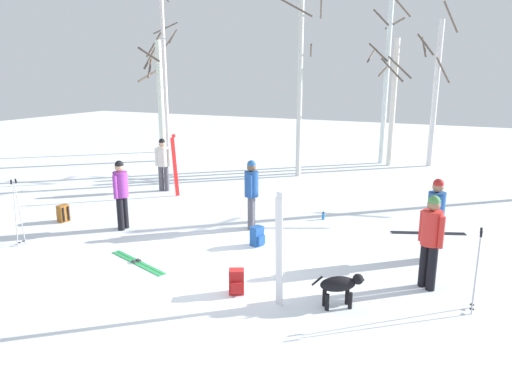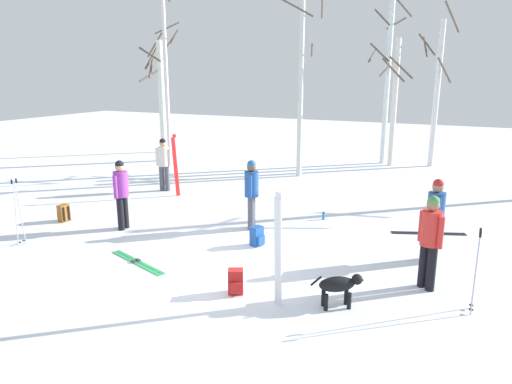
% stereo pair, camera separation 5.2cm
% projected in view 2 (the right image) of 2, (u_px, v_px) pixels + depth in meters
% --- Properties ---
extents(ground_plane, '(60.00, 60.00, 0.00)m').
position_uv_depth(ground_plane, '(198.00, 270.00, 9.17)').
color(ground_plane, white).
extents(person_0, '(0.50, 0.34, 1.72)m').
position_uv_depth(person_0, '(164.00, 161.00, 15.12)').
color(person_0, '#4C4C56').
rests_on(person_0, ground_plane).
extents(person_1, '(0.44, 0.35, 1.72)m').
position_uv_depth(person_1, '(430.00, 236.00, 8.15)').
color(person_1, black).
rests_on(person_1, ground_plane).
extents(person_2, '(0.34, 0.52, 1.72)m').
position_uv_depth(person_2, '(121.00, 190.00, 11.35)').
color(person_2, black).
rests_on(person_2, ground_plane).
extents(person_3, '(0.34, 0.51, 1.72)m').
position_uv_depth(person_3, '(435.00, 215.00, 9.39)').
color(person_3, '#4C4C56').
rests_on(person_3, ground_plane).
extents(person_4, '(0.34, 0.50, 1.72)m').
position_uv_depth(person_4, '(252.00, 190.00, 11.38)').
color(person_4, '#4C4C56').
rests_on(person_4, ground_plane).
extents(dog, '(0.78, 0.53, 0.57)m').
position_uv_depth(dog, '(339.00, 285.00, 7.62)').
color(dog, black).
rests_on(dog, ground_plane).
extents(ski_pair_planted_0, '(0.16, 0.04, 1.93)m').
position_uv_depth(ski_pair_planted_0, '(278.00, 250.00, 7.57)').
color(ski_pair_planted_0, white).
rests_on(ski_pair_planted_0, ground_plane).
extents(ski_pair_planted_1, '(0.11, 0.23, 1.94)m').
position_uv_depth(ski_pair_planted_1, '(175.00, 166.00, 14.44)').
color(ski_pair_planted_1, red).
rests_on(ski_pair_planted_1, ground_plane).
extents(ski_pair_lying_0, '(1.69, 0.78, 0.05)m').
position_uv_depth(ski_pair_lying_0, '(428.00, 233.00, 11.23)').
color(ski_pair_lying_0, black).
rests_on(ski_pair_lying_0, ground_plane).
extents(ski_pair_lying_1, '(1.70, 0.73, 0.05)m').
position_uv_depth(ski_pair_lying_1, '(137.00, 262.00, 9.51)').
color(ski_pair_lying_1, green).
rests_on(ski_pair_lying_1, ground_plane).
extents(ski_poles_0, '(0.07, 0.22, 1.51)m').
position_uv_depth(ski_poles_0, '(18.00, 210.00, 10.33)').
color(ski_poles_0, '#B2B2BC').
rests_on(ski_poles_0, ground_plane).
extents(ski_poles_1, '(0.07, 0.26, 1.39)m').
position_uv_depth(ski_poles_1, '(476.00, 269.00, 7.39)').
color(ski_poles_1, '#B2B2BC').
rests_on(ski_poles_1, ground_plane).
extents(backpack_0, '(0.32, 0.34, 0.44)m').
position_uv_depth(backpack_0, '(236.00, 282.00, 8.14)').
color(backpack_0, red).
rests_on(backpack_0, ground_plane).
extents(backpack_1, '(0.31, 0.29, 0.44)m').
position_uv_depth(backpack_1, '(64.00, 213.00, 12.13)').
color(backpack_1, '#99591E').
rests_on(backpack_1, ground_plane).
extents(backpack_2, '(0.33, 0.31, 0.44)m').
position_uv_depth(backpack_2, '(257.00, 236.00, 10.41)').
color(backpack_2, '#1E4C99').
rests_on(backpack_2, ground_plane).
extents(water_bottle_0, '(0.07, 0.07, 0.21)m').
position_uv_depth(water_bottle_0, '(324.00, 216.00, 12.29)').
color(water_bottle_0, '#1E72BF').
rests_on(water_bottle_0, ground_plane).
extents(birch_tree_0, '(1.46, 1.47, 7.93)m').
position_uv_depth(birch_tree_0, '(166.00, 65.00, 21.97)').
color(birch_tree_0, silver).
rests_on(birch_tree_0, ground_plane).
extents(birch_tree_1, '(1.35, 1.49, 5.40)m').
position_uv_depth(birch_tree_1, '(161.00, 97.00, 19.95)').
color(birch_tree_1, silver).
rests_on(birch_tree_1, ground_plane).
extents(birch_tree_2, '(1.83, 1.58, 7.85)m').
position_uv_depth(birch_tree_2, '(301.00, 65.00, 16.57)').
color(birch_tree_2, silver).
rests_on(birch_tree_2, ground_plane).
extents(birch_tree_3, '(1.59, 1.50, 6.86)m').
position_uv_depth(birch_tree_3, '(387.00, 80.00, 19.19)').
color(birch_tree_3, silver).
rests_on(birch_tree_3, ground_plane).
extents(birch_tree_4, '(1.32, 1.32, 5.08)m').
position_uv_depth(birch_tree_4, '(394.00, 101.00, 18.91)').
color(birch_tree_4, silver).
rests_on(birch_tree_4, ground_plane).
extents(birch_tree_5, '(1.54, 1.34, 6.34)m').
position_uv_depth(birch_tree_5, '(436.00, 90.00, 18.64)').
color(birch_tree_5, silver).
rests_on(birch_tree_5, ground_plane).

